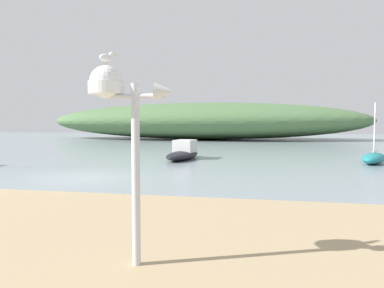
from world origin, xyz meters
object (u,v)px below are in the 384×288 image
sailboat_inner_mooring (374,158)px  seagull_on_radar (107,57)px  mast_structure (117,101)px  motorboat_off_point (183,152)px

sailboat_inner_mooring → seagull_on_radar: bearing=-118.6°
mast_structure → sailboat_inner_mooring: (8.40, 15.70, -2.24)m
sailboat_inner_mooring → motorboat_off_point: 10.88m
mast_structure → sailboat_inner_mooring: sailboat_inner_mooring is taller
mast_structure → seagull_on_radar: (-0.15, 0.01, 0.63)m
seagull_on_radar → motorboat_off_point: 16.33m
mast_structure → seagull_on_radar: size_ratio=12.01×
seagull_on_radar → motorboat_off_point: bearing=98.3°
mast_structure → seagull_on_radar: 0.65m
mast_structure → motorboat_off_point: (-2.47, 15.93, -2.14)m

